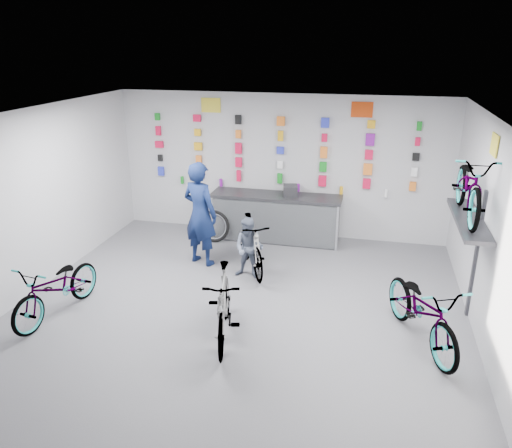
% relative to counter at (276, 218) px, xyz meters
% --- Properties ---
extents(floor, '(8.00, 8.00, 0.00)m').
position_rel_counter_xyz_m(floor, '(0.00, -3.54, -0.49)').
color(floor, '#525257').
rests_on(floor, ground).
extents(ceiling, '(8.00, 8.00, 0.00)m').
position_rel_counter_xyz_m(ceiling, '(0.00, -3.54, 2.51)').
color(ceiling, white).
rests_on(ceiling, wall_back).
extents(wall_back, '(7.00, 0.00, 7.00)m').
position_rel_counter_xyz_m(wall_back, '(0.00, 0.46, 1.01)').
color(wall_back, '#B8B9BB').
rests_on(wall_back, floor).
extents(wall_left, '(0.00, 8.00, 8.00)m').
position_rel_counter_xyz_m(wall_left, '(-3.50, -3.54, 1.01)').
color(wall_left, '#B8B9BB').
rests_on(wall_left, floor).
extents(wall_right, '(0.00, 8.00, 8.00)m').
position_rel_counter_xyz_m(wall_right, '(3.50, -3.54, 1.01)').
color(wall_right, '#B8B9BB').
rests_on(wall_right, floor).
extents(counter, '(2.70, 0.66, 1.00)m').
position_rel_counter_xyz_m(counter, '(0.00, 0.00, 0.00)').
color(counter, black).
rests_on(counter, floor).
extents(merch_wall, '(5.56, 0.08, 1.55)m').
position_rel_counter_xyz_m(merch_wall, '(0.08, 0.39, 1.29)').
color(merch_wall, '#2732C2').
rests_on(merch_wall, wall_back).
extents(wall_bracket, '(0.39, 1.90, 2.00)m').
position_rel_counter_xyz_m(wall_bracket, '(3.33, -2.34, 0.98)').
color(wall_bracket, '#333338').
rests_on(wall_bracket, wall_right).
extents(sign_left, '(0.42, 0.02, 0.30)m').
position_rel_counter_xyz_m(sign_left, '(-1.50, 0.44, 2.23)').
color(sign_left, yellow).
rests_on(sign_left, wall_back).
extents(sign_right, '(0.42, 0.02, 0.30)m').
position_rel_counter_xyz_m(sign_right, '(1.60, 0.44, 2.23)').
color(sign_right, '#C33A0E').
rests_on(sign_right, wall_back).
extents(sign_side, '(0.02, 0.40, 0.30)m').
position_rel_counter_xyz_m(sign_side, '(3.48, -2.34, 2.16)').
color(sign_side, yellow).
rests_on(sign_side, wall_right).
extents(bike_left, '(0.87, 1.85, 0.93)m').
position_rel_counter_xyz_m(bike_left, '(-2.64, -3.79, -0.02)').
color(bike_left, gray).
rests_on(bike_left, floor).
extents(bike_center, '(0.86, 1.79, 1.04)m').
position_rel_counter_xyz_m(bike_center, '(0.00, -3.81, 0.03)').
color(bike_center, gray).
rests_on(bike_center, floor).
extents(bike_right, '(1.39, 2.06, 1.02)m').
position_rel_counter_xyz_m(bike_right, '(2.71, -3.29, 0.03)').
color(bike_right, gray).
rests_on(bike_right, floor).
extents(bike_service, '(1.16, 1.72, 1.01)m').
position_rel_counter_xyz_m(bike_service, '(-0.14, -1.56, 0.02)').
color(bike_service, gray).
rests_on(bike_service, floor).
extents(bike_wall, '(0.63, 1.80, 0.95)m').
position_rel_counter_xyz_m(bike_wall, '(3.25, -2.34, 1.57)').
color(bike_wall, gray).
rests_on(bike_wall, wall_bracket).
extents(clerk, '(0.84, 0.69, 1.97)m').
position_rel_counter_xyz_m(clerk, '(-1.15, -1.45, 0.50)').
color(clerk, '#0E1B44').
rests_on(clerk, floor).
extents(customer, '(0.58, 0.47, 1.11)m').
position_rel_counter_xyz_m(customer, '(-0.12, -1.84, 0.07)').
color(customer, '#525B71').
rests_on(customer, floor).
extents(spare_wheel, '(0.69, 0.23, 0.68)m').
position_rel_counter_xyz_m(spare_wheel, '(-1.25, -0.37, -0.15)').
color(spare_wheel, black).
rests_on(spare_wheel, floor).
extents(register, '(0.34, 0.35, 0.22)m').
position_rel_counter_xyz_m(register, '(0.29, 0.01, 0.62)').
color(register, black).
rests_on(register, counter).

